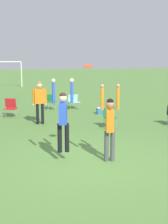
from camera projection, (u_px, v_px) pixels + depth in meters
name	position (u px, v px, depth m)	size (l,w,h in m)	color
ground_plane	(88.00, 162.00, 8.37)	(120.00, 120.00, 0.00)	#56843D
person_jumping	(63.00, 114.00, 8.25)	(0.59, 0.47, 1.98)	black
person_defending	(110.00, 121.00, 8.28)	(0.54, 0.42, 2.09)	#4C4C51
frisbee	(88.00, 66.00, 8.20)	(0.26, 0.25, 0.09)	#E04C23
camping_chair_1	(11.00, 106.00, 14.59)	(0.68, 0.73, 0.85)	gray
camping_chair_2	(110.00, 115.00, 12.32)	(0.47, 0.50, 0.81)	gray
camping_chair_3	(73.00, 100.00, 16.84)	(0.64, 0.67, 0.76)	gray
camping_chair_4	(51.00, 101.00, 16.59)	(0.60, 0.64, 0.79)	gray
person_spectator_near	(40.00, 98.00, 12.90)	(0.62, 0.27, 1.80)	black
cooler_box	(101.00, 111.00, 15.37)	(0.41, 0.29, 0.31)	#336BB7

